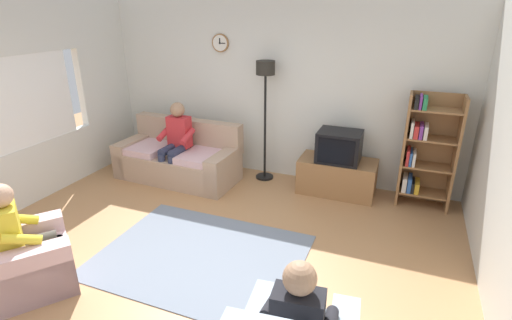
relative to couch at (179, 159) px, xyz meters
name	(u,v)px	position (x,y,z in m)	size (l,w,h in m)	color
ground_plane	(196,261)	(1.36, -1.86, -0.31)	(12.00, 12.00, 0.00)	#B27F51
back_wall_assembly	(277,91)	(1.36, 0.80, 1.04)	(6.20, 0.17, 2.70)	silver
couch	(179,159)	(0.00, 0.00, 0.00)	(1.93, 0.95, 0.90)	tan
tv_stand	(337,176)	(2.45, 0.39, -0.06)	(1.10, 0.56, 0.51)	olive
tv	(339,146)	(2.45, 0.37, 0.42)	(0.60, 0.49, 0.44)	black
bookshelf	(425,151)	(3.57, 0.47, 0.47)	(0.68, 0.36, 1.55)	olive
floor_lamp	(265,88)	(1.28, 0.49, 1.14)	(0.28, 0.28, 1.85)	black
armchair_near_window	(18,263)	(-0.01, -2.86, -0.02)	(1.17, 1.18, 0.90)	beige
area_rug	(201,256)	(1.36, -1.76, -0.31)	(2.20, 1.70, 0.01)	slate
person_on_couch	(176,139)	(0.05, -0.11, 0.39)	(0.52, 0.55, 1.24)	red
person_in_left_armchair	(21,232)	(0.04, -2.79, 0.29)	(0.62, 0.64, 1.12)	yellow
person_in_right_armchair	(299,319)	(2.78, -2.88, 0.29)	(0.54, 0.56, 1.12)	black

